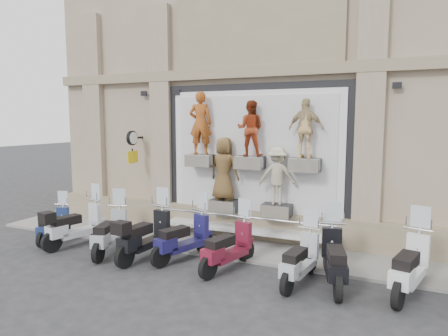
{
  "coord_description": "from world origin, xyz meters",
  "views": [
    {
      "loc": [
        3.8,
        -7.9,
        3.5
      ],
      "look_at": [
        -0.5,
        1.9,
        2.22
      ],
      "focal_mm": 32.0,
      "sensor_mm": 36.0,
      "label": 1
    }
  ],
  "objects_px": {
    "scooter_e": "(184,228)",
    "scooter_i": "(411,254)",
    "guard_rail": "(242,232)",
    "scooter_f": "(228,237)",
    "clock_sign_bracket": "(132,143)",
    "scooter_h": "(335,247)",
    "scooter_b": "(76,216)",
    "scooter_d": "(146,225)",
    "scooter_g": "(300,249)",
    "scooter_a": "(54,218)",
    "scooter_c": "(110,223)"
  },
  "relations": [
    {
      "from": "scooter_b",
      "to": "scooter_d",
      "type": "relative_size",
      "value": 0.97
    },
    {
      "from": "scooter_f",
      "to": "scooter_i",
      "type": "relative_size",
      "value": 0.94
    },
    {
      "from": "scooter_d",
      "to": "scooter_c",
      "type": "bearing_deg",
      "value": -170.95
    },
    {
      "from": "guard_rail",
      "to": "scooter_e",
      "type": "xyz_separation_m",
      "value": [
        -1.04,
        -1.39,
        0.36
      ]
    },
    {
      "from": "clock_sign_bracket",
      "to": "scooter_h",
      "type": "height_order",
      "value": "clock_sign_bracket"
    },
    {
      "from": "guard_rail",
      "to": "scooter_a",
      "type": "bearing_deg",
      "value": -164.04
    },
    {
      "from": "guard_rail",
      "to": "scooter_f",
      "type": "relative_size",
      "value": 2.56
    },
    {
      "from": "scooter_g",
      "to": "scooter_h",
      "type": "xyz_separation_m",
      "value": [
        0.69,
        0.18,
        0.08
      ]
    },
    {
      "from": "scooter_e",
      "to": "scooter_d",
      "type": "bearing_deg",
      "value": -143.66
    },
    {
      "from": "scooter_a",
      "to": "scooter_c",
      "type": "xyz_separation_m",
      "value": [
        2.23,
        -0.22,
        0.12
      ]
    },
    {
      "from": "scooter_c",
      "to": "scooter_i",
      "type": "bearing_deg",
      "value": -12.92
    },
    {
      "from": "guard_rail",
      "to": "scooter_h",
      "type": "relative_size",
      "value": 2.43
    },
    {
      "from": "scooter_d",
      "to": "scooter_h",
      "type": "height_order",
      "value": "scooter_d"
    },
    {
      "from": "scooter_a",
      "to": "scooter_i",
      "type": "bearing_deg",
      "value": -15.54
    },
    {
      "from": "scooter_i",
      "to": "guard_rail",
      "type": "bearing_deg",
      "value": 176.13
    },
    {
      "from": "scooter_a",
      "to": "scooter_g",
      "type": "distance_m",
      "value": 7.27
    },
    {
      "from": "scooter_d",
      "to": "scooter_f",
      "type": "height_order",
      "value": "scooter_d"
    },
    {
      "from": "scooter_h",
      "to": "scooter_b",
      "type": "bearing_deg",
      "value": 166.36
    },
    {
      "from": "scooter_h",
      "to": "scooter_i",
      "type": "xyz_separation_m",
      "value": [
        1.45,
        0.14,
        0.01
      ]
    },
    {
      "from": "scooter_a",
      "to": "scooter_d",
      "type": "relative_size",
      "value": 0.8
    },
    {
      "from": "scooter_d",
      "to": "scooter_g",
      "type": "height_order",
      "value": "scooter_d"
    },
    {
      "from": "scooter_d",
      "to": "scooter_h",
      "type": "relative_size",
      "value": 1.03
    },
    {
      "from": "scooter_g",
      "to": "scooter_e",
      "type": "bearing_deg",
      "value": -177.16
    },
    {
      "from": "scooter_c",
      "to": "scooter_e",
      "type": "xyz_separation_m",
      "value": [
        2.03,
        0.33,
        0.01
      ]
    },
    {
      "from": "scooter_c",
      "to": "scooter_h",
      "type": "xyz_separation_m",
      "value": [
        5.73,
        0.22,
        0.03
      ]
    },
    {
      "from": "guard_rail",
      "to": "scooter_f",
      "type": "height_order",
      "value": "scooter_f"
    },
    {
      "from": "guard_rail",
      "to": "scooter_b",
      "type": "relative_size",
      "value": 2.45
    },
    {
      "from": "scooter_e",
      "to": "guard_rail",
      "type": "bearing_deg",
      "value": 72.97
    },
    {
      "from": "scooter_f",
      "to": "scooter_i",
      "type": "distance_m",
      "value": 3.87
    },
    {
      "from": "scooter_g",
      "to": "scooter_i",
      "type": "xyz_separation_m",
      "value": [
        2.14,
        0.32,
        0.09
      ]
    },
    {
      "from": "scooter_b",
      "to": "scooter_e",
      "type": "distance_m",
      "value": 3.34
    },
    {
      "from": "clock_sign_bracket",
      "to": "scooter_h",
      "type": "distance_m",
      "value": 7.14
    },
    {
      "from": "scooter_c",
      "to": "scooter_d",
      "type": "distance_m",
      "value": 1.09
    },
    {
      "from": "guard_rail",
      "to": "scooter_f",
      "type": "bearing_deg",
      "value": -80.59
    },
    {
      "from": "scooter_e",
      "to": "scooter_i",
      "type": "distance_m",
      "value": 5.16
    },
    {
      "from": "guard_rail",
      "to": "scooter_i",
      "type": "distance_m",
      "value": 4.36
    },
    {
      "from": "guard_rail",
      "to": "scooter_i",
      "type": "xyz_separation_m",
      "value": [
        4.12,
        -1.37,
        0.39
      ]
    },
    {
      "from": "clock_sign_bracket",
      "to": "scooter_g",
      "type": "xyz_separation_m",
      "value": [
        5.88,
        -2.16,
        -2.04
      ]
    },
    {
      "from": "scooter_e",
      "to": "scooter_h",
      "type": "xyz_separation_m",
      "value": [
        3.71,
        -0.12,
        0.02
      ]
    },
    {
      "from": "scooter_d",
      "to": "scooter_h",
      "type": "bearing_deg",
      "value": 8.26
    },
    {
      "from": "scooter_a",
      "to": "scooter_f",
      "type": "bearing_deg",
      "value": -17.1
    },
    {
      "from": "scooter_b",
      "to": "clock_sign_bracket",
      "type": "bearing_deg",
      "value": 89.96
    },
    {
      "from": "scooter_h",
      "to": "scooter_i",
      "type": "relative_size",
      "value": 0.98
    },
    {
      "from": "clock_sign_bracket",
      "to": "scooter_h",
      "type": "relative_size",
      "value": 0.49
    },
    {
      "from": "guard_rail",
      "to": "clock_sign_bracket",
      "type": "xyz_separation_m",
      "value": [
        -3.9,
        0.47,
        2.34
      ]
    },
    {
      "from": "scooter_a",
      "to": "scooter_g",
      "type": "xyz_separation_m",
      "value": [
        7.27,
        -0.18,
        0.07
      ]
    },
    {
      "from": "scooter_e",
      "to": "scooter_b",
      "type": "bearing_deg",
      "value": -157.29
    },
    {
      "from": "scooter_a",
      "to": "scooter_d",
      "type": "height_order",
      "value": "scooter_d"
    },
    {
      "from": "scooter_e",
      "to": "clock_sign_bracket",
      "type": "bearing_deg",
      "value": 166.54
    },
    {
      "from": "scooter_b",
      "to": "scooter_i",
      "type": "bearing_deg",
      "value": 14.34
    }
  ]
}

